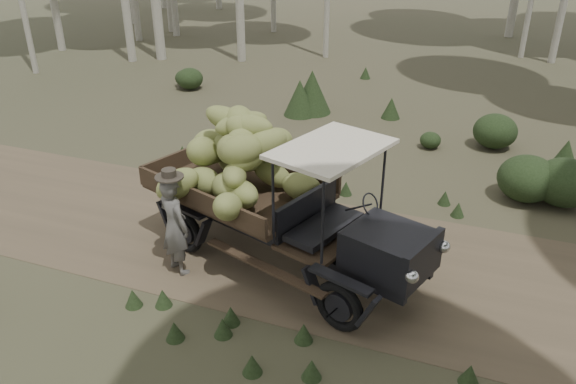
{
  "coord_description": "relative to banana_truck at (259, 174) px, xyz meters",
  "views": [
    {
      "loc": [
        3.1,
        -7.96,
        5.46
      ],
      "look_at": [
        0.24,
        -0.42,
        1.37
      ],
      "focal_mm": 35.0,
      "sensor_mm": 36.0,
      "label": 1
    }
  ],
  "objects": [
    {
      "name": "ground",
      "position": [
        0.34,
        0.27,
        -1.53
      ],
      "size": [
        120.0,
        120.0,
        0.0
      ],
      "primitive_type": "plane",
      "color": "#473D2B",
      "rests_on": "ground"
    },
    {
      "name": "farmer",
      "position": [
        -1.07,
        -0.99,
        -0.65
      ],
      "size": [
        0.74,
        0.64,
        1.86
      ],
      "rotation": [
        0.0,
        0.0,
        2.7
      ],
      "color": "#56534E",
      "rests_on": "ground"
    },
    {
      "name": "banana_truck",
      "position": [
        0.0,
        0.0,
        0.0
      ],
      "size": [
        5.41,
        3.28,
        2.61
      ],
      "rotation": [
        0.0,
        0.0,
        -0.33
      ],
      "color": "black",
      "rests_on": "ground"
    },
    {
      "name": "undergrowth",
      "position": [
        1.25,
        -0.74,
        -1.0
      ],
      "size": [
        23.92,
        23.96,
        1.38
      ],
      "color": "#233319",
      "rests_on": "ground"
    },
    {
      "name": "dirt_track",
      "position": [
        0.34,
        0.27,
        -1.53
      ],
      "size": [
        70.0,
        4.0,
        0.01
      ],
      "primitive_type": "cube",
      "color": "brown",
      "rests_on": "ground"
    }
  ]
}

